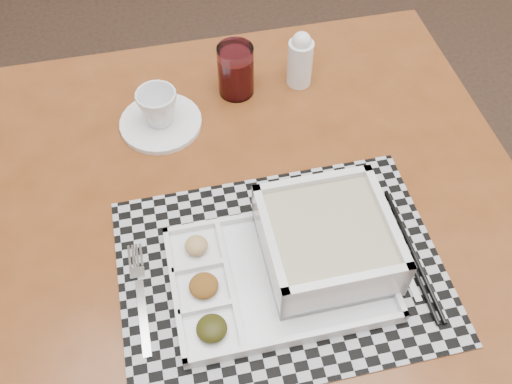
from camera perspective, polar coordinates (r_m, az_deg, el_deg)
dining_table at (r=0.99m, az=0.32°, el=-4.16°), size 0.96×0.96×0.68m
placemat at (r=0.87m, az=2.54°, el=-7.79°), size 0.50×0.38×0.00m
serving_tray at (r=0.85m, az=5.68°, el=-5.85°), size 0.34×0.24×0.09m
fork at (r=0.87m, az=-11.56°, el=-10.06°), size 0.03×0.19×0.00m
spoon at (r=0.93m, az=12.92°, el=-3.24°), size 0.04×0.18×0.01m
chopsticks at (r=0.91m, az=15.16°, el=-5.91°), size 0.03×0.24×0.01m
saucer at (r=1.07m, az=-9.49°, el=6.84°), size 0.15×0.15×0.01m
cup at (r=1.04m, az=-9.78°, el=8.33°), size 0.09×0.09×0.07m
juice_glass at (r=1.09m, az=-2.03°, el=11.90°), size 0.07×0.07×0.10m
creamer_bottle at (r=1.11m, az=4.45°, el=13.08°), size 0.05×0.05×0.12m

